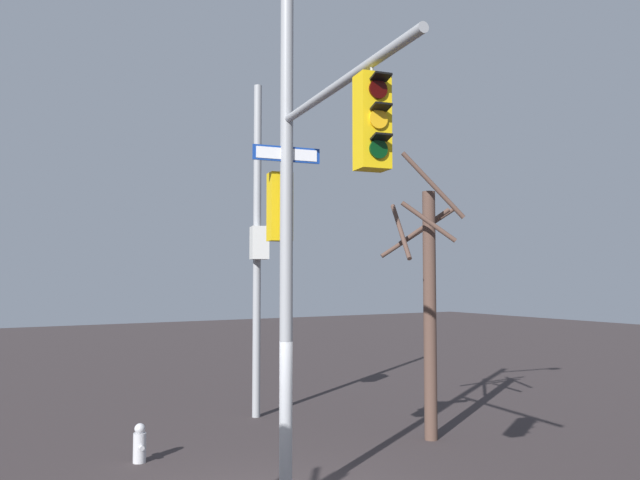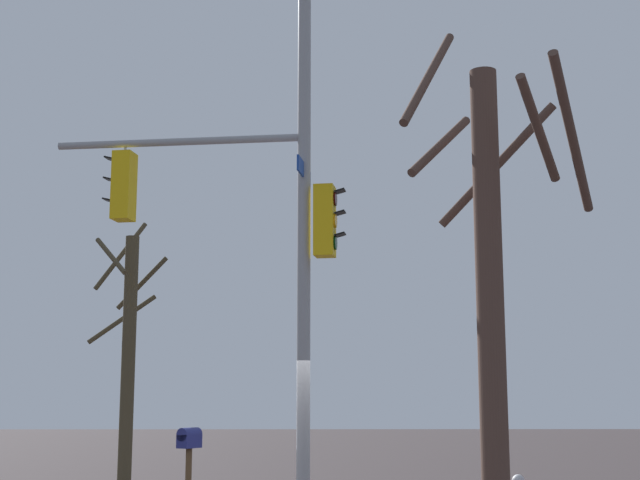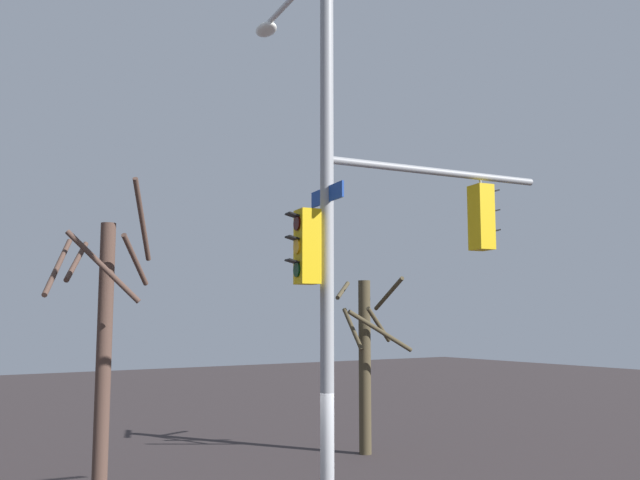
{
  "view_description": "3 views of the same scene",
  "coord_description": "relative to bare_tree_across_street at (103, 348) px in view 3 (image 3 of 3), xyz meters",
  "views": [
    {
      "loc": [
        8.42,
        -4.15,
        3.49
      ],
      "look_at": [
        0.21,
        0.72,
        4.05
      ],
      "focal_mm": 35.37,
      "sensor_mm": 36.0,
      "label": 1
    },
    {
      "loc": [
        -0.38,
        14.02,
        1.99
      ],
      "look_at": [
        -0.51,
        0.09,
        4.38
      ],
      "focal_mm": 50.76,
      "sensor_mm": 36.0,
      "label": 2
    },
    {
      "loc": [
        -5.93,
        -7.97,
        3.57
      ],
      "look_at": [
        -0.61,
        0.05,
        4.68
      ],
      "focal_mm": 38.37,
      "sensor_mm": 36.0,
      "label": 3
    }
  ],
  "objects": [
    {
      "name": "main_signal_pole_assembly",
      "position": [
        2.53,
        -4.41,
        2.31
      ],
      "size": [
        4.63,
        3.52,
        9.7
      ],
      "rotation": [
        0.0,
        0.0,
        6.14
      ],
      "color": "gray",
      "rests_on": "ground"
    },
    {
      "name": "bare_tree_across_street",
      "position": [
        0.0,
        0.0,
        0.0
      ],
      "size": [
        2.17,
        2.15,
        6.14
      ],
      "color": "#4B362D",
      "rests_on": "ground"
    },
    {
      "name": "bare_tree_corner",
      "position": [
        7.59,
        1.94,
        -0.48
      ],
      "size": [
        2.03,
        2.02,
        4.7
      ],
      "color": "#433A27",
      "rests_on": "ground"
    }
  ]
}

